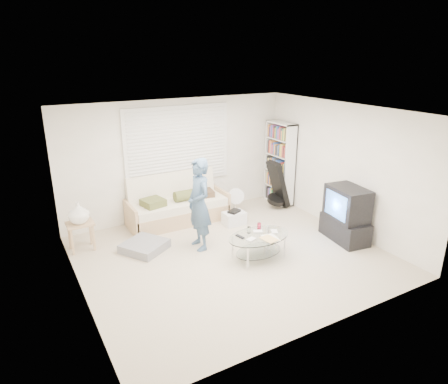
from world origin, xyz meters
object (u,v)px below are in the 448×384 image
bookshelf (280,163)px  coffee_table (259,240)px  tv_unit (346,215)px  futon_sofa (177,206)px

bookshelf → coffee_table: bearing=-133.6°
tv_unit → coffee_table: bearing=173.8°
futon_sofa → bookshelf: size_ratio=1.09×
coffee_table → tv_unit: bearing=-6.2°
tv_unit → coffee_table: 1.84m
bookshelf → tv_unit: size_ratio=1.83×
futon_sofa → tv_unit: tv_unit is taller
bookshelf → tv_unit: 2.30m
futon_sofa → coffee_table: bearing=-74.9°
tv_unit → coffee_table: (-1.83, 0.20, -0.16)m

